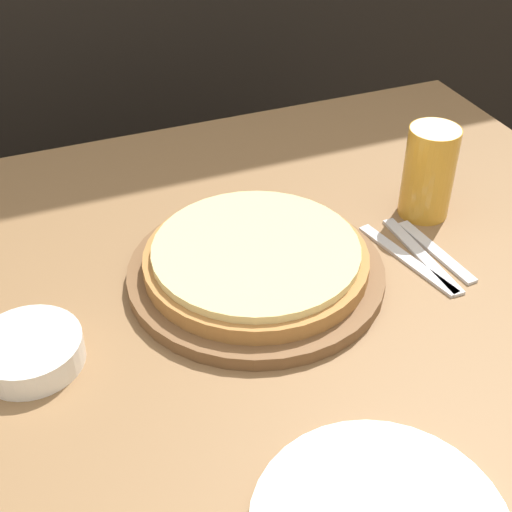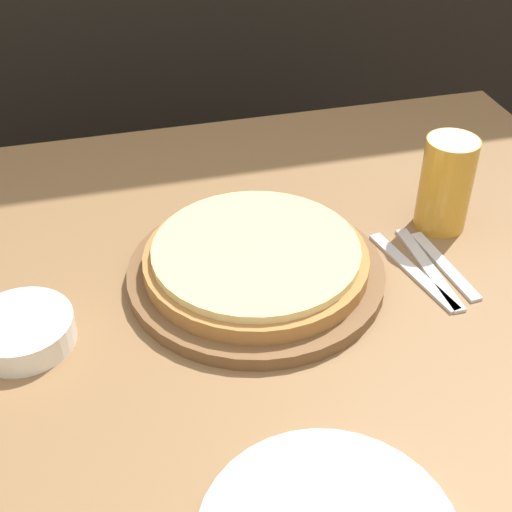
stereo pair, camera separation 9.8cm
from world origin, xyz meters
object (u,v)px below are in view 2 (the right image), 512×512
(dinner_knife, at_px, (428,268))
(spoon, at_px, (444,265))
(pizza_on_board, at_px, (256,264))
(side_bowl, at_px, (23,331))
(fork, at_px, (412,271))
(beer_glass, at_px, (447,180))

(dinner_knife, relative_size, spoon, 1.17)
(pizza_on_board, xyz_separation_m, side_bowl, (-0.32, -0.05, -0.01))
(fork, xyz_separation_m, dinner_knife, (0.03, 0.00, 0.00))
(spoon, bearing_deg, beer_glass, 68.25)
(pizza_on_board, relative_size, dinner_knife, 1.86)
(pizza_on_board, relative_size, spoon, 2.17)
(side_bowl, distance_m, spoon, 0.59)
(beer_glass, height_order, side_bowl, beer_glass)
(side_bowl, bearing_deg, beer_glass, 9.52)
(fork, bearing_deg, pizza_on_board, 168.99)
(side_bowl, relative_size, spoon, 0.79)
(side_bowl, distance_m, dinner_knife, 0.56)
(pizza_on_board, xyz_separation_m, fork, (0.22, -0.04, -0.02))
(dinner_knife, bearing_deg, fork, 180.00)
(beer_glass, xyz_separation_m, dinner_knife, (-0.06, -0.10, -0.08))
(beer_glass, relative_size, side_bowl, 1.13)
(pizza_on_board, height_order, side_bowl, pizza_on_board)
(pizza_on_board, xyz_separation_m, spoon, (0.27, -0.04, -0.02))
(side_bowl, distance_m, fork, 0.54)
(pizza_on_board, distance_m, fork, 0.23)
(fork, bearing_deg, side_bowl, -179.44)
(beer_glass, distance_m, spoon, 0.13)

